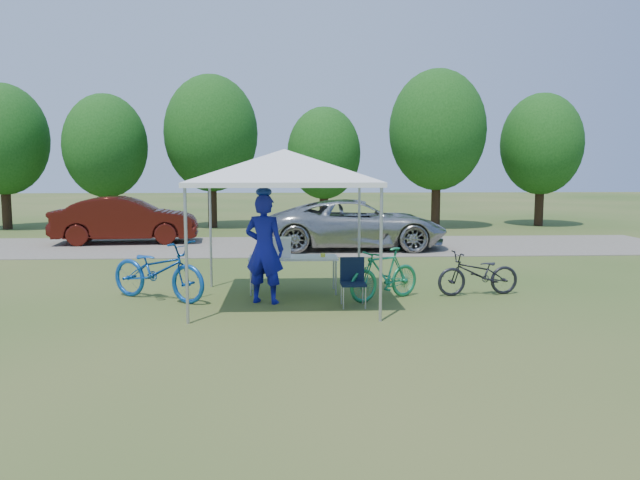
{
  "coord_description": "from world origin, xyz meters",
  "views": [
    {
      "loc": [
        0.07,
        -11.04,
        2.4
      ],
      "look_at": [
        0.73,
        2.0,
        0.89
      ],
      "focal_mm": 35.0,
      "sensor_mm": 36.0,
      "label": 1
    }
  ],
  "objects_px": {
    "folding_table": "(293,259)",
    "cyclist": "(264,249)",
    "bike_green": "(384,274)",
    "bike_blue": "(158,270)",
    "cooler": "(278,247)",
    "folding_chair": "(353,278)",
    "sedan": "(126,220)",
    "minivan": "(357,224)",
    "bike_dark": "(478,273)"
  },
  "relations": [
    {
      "from": "cyclist",
      "to": "minivan",
      "type": "height_order",
      "value": "cyclist"
    },
    {
      "from": "folding_chair",
      "to": "bike_green",
      "type": "distance_m",
      "value": 0.76
    },
    {
      "from": "cooler",
      "to": "minivan",
      "type": "bearing_deg",
      "value": 70.72
    },
    {
      "from": "bike_green",
      "to": "folding_table",
      "type": "bearing_deg",
      "value": -146.85
    },
    {
      "from": "minivan",
      "to": "sedan",
      "type": "relative_size",
      "value": 1.17
    },
    {
      "from": "folding_table",
      "to": "sedan",
      "type": "relative_size",
      "value": 0.38
    },
    {
      "from": "sedan",
      "to": "bike_green",
      "type": "bearing_deg",
      "value": -148.36
    },
    {
      "from": "cyclist",
      "to": "bike_green",
      "type": "distance_m",
      "value": 2.24
    },
    {
      "from": "cooler",
      "to": "bike_blue",
      "type": "relative_size",
      "value": 0.24
    },
    {
      "from": "folding_table",
      "to": "bike_dark",
      "type": "relative_size",
      "value": 1.07
    },
    {
      "from": "bike_green",
      "to": "bike_blue",
      "type": "bearing_deg",
      "value": -124.66
    },
    {
      "from": "folding_table",
      "to": "cyclist",
      "type": "relative_size",
      "value": 0.87
    },
    {
      "from": "cyclist",
      "to": "folding_chair",
      "type": "bearing_deg",
      "value": -171.13
    },
    {
      "from": "folding_table",
      "to": "sedan",
      "type": "bearing_deg",
      "value": 122.85
    },
    {
      "from": "folding_table",
      "to": "bike_green",
      "type": "bearing_deg",
      "value": -25.07
    },
    {
      "from": "folding_table",
      "to": "folding_chair",
      "type": "relative_size",
      "value": 2.03
    },
    {
      "from": "cooler",
      "to": "bike_blue",
      "type": "distance_m",
      "value": 2.27
    },
    {
      "from": "bike_dark",
      "to": "minivan",
      "type": "xyz_separation_m",
      "value": [
        -1.55,
        6.85,
        0.33
      ]
    },
    {
      "from": "cooler",
      "to": "bike_dark",
      "type": "bearing_deg",
      "value": -6.82
    },
    {
      "from": "bike_blue",
      "to": "minivan",
      "type": "relative_size",
      "value": 0.4
    },
    {
      "from": "minivan",
      "to": "sedan",
      "type": "height_order",
      "value": "sedan"
    },
    {
      "from": "cooler",
      "to": "bike_green",
      "type": "relative_size",
      "value": 0.32
    },
    {
      "from": "cooler",
      "to": "folding_table",
      "type": "bearing_deg",
      "value": 0.0
    },
    {
      "from": "folding_chair",
      "to": "bike_dark",
      "type": "bearing_deg",
      "value": 16.56
    },
    {
      "from": "cyclist",
      "to": "sedan",
      "type": "height_order",
      "value": "cyclist"
    },
    {
      "from": "folding_table",
      "to": "cooler",
      "type": "height_order",
      "value": "cooler"
    },
    {
      "from": "bike_green",
      "to": "sedan",
      "type": "xyz_separation_m",
      "value": [
        -6.92,
        8.93,
        0.28
      ]
    },
    {
      "from": "folding_table",
      "to": "cyclist",
      "type": "height_order",
      "value": "cyclist"
    },
    {
      "from": "bike_blue",
      "to": "minivan",
      "type": "height_order",
      "value": "minivan"
    },
    {
      "from": "bike_blue",
      "to": "cyclist",
      "type": "bearing_deg",
      "value": -70.31
    },
    {
      "from": "cooler",
      "to": "sedan",
      "type": "relative_size",
      "value": 0.11
    },
    {
      "from": "folding_table",
      "to": "bike_blue",
      "type": "relative_size",
      "value": 0.81
    },
    {
      "from": "minivan",
      "to": "bike_green",
      "type": "bearing_deg",
      "value": 178.96
    },
    {
      "from": "bike_blue",
      "to": "bike_green",
      "type": "relative_size",
      "value": 1.32
    },
    {
      "from": "bike_green",
      "to": "folding_chair",
      "type": "bearing_deg",
      "value": -87.18
    },
    {
      "from": "cyclist",
      "to": "bike_blue",
      "type": "xyz_separation_m",
      "value": [
        -1.95,
        0.36,
        -0.42
      ]
    },
    {
      "from": "sedan",
      "to": "folding_table",
      "type": "bearing_deg",
      "value": -153.29
    },
    {
      "from": "folding_chair",
      "to": "bike_blue",
      "type": "xyz_separation_m",
      "value": [
        -3.49,
        0.64,
        0.06
      ]
    },
    {
      "from": "bike_dark",
      "to": "sedan",
      "type": "distance_m",
      "value": 12.28
    },
    {
      "from": "folding_table",
      "to": "minivan",
      "type": "bearing_deg",
      "value": 73.08
    },
    {
      "from": "cooler",
      "to": "folding_chair",
      "type": "bearing_deg",
      "value": -42.4
    },
    {
      "from": "folding_table",
      "to": "bike_blue",
      "type": "xyz_separation_m",
      "value": [
        -2.46,
        -0.57,
        -0.11
      ]
    },
    {
      "from": "cooler",
      "to": "bike_blue",
      "type": "height_order",
      "value": "bike_blue"
    },
    {
      "from": "bike_green",
      "to": "bike_dark",
      "type": "distance_m",
      "value": 1.87
    },
    {
      "from": "cooler",
      "to": "bike_green",
      "type": "distance_m",
      "value": 2.14
    },
    {
      "from": "cooler",
      "to": "cyclist",
      "type": "relative_size",
      "value": 0.26
    },
    {
      "from": "cyclist",
      "to": "minivan",
      "type": "relative_size",
      "value": 0.37
    },
    {
      "from": "sedan",
      "to": "cyclist",
      "type": "bearing_deg",
      "value": -158.55
    },
    {
      "from": "bike_blue",
      "to": "sedan",
      "type": "height_order",
      "value": "sedan"
    },
    {
      "from": "cooler",
      "to": "bike_dark",
      "type": "height_order",
      "value": "cooler"
    }
  ]
}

